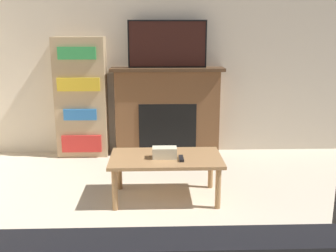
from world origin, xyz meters
TOP-DOWN VIEW (x-y plane):
  - wall_back at (0.00, 3.97)m, footprint 6.38×0.06m
  - fireplace at (-0.02, 3.83)m, footprint 1.38×0.28m
  - tv at (-0.02, 3.81)m, footprint 0.94×0.03m
  - coffee_table at (-0.08, 2.45)m, footprint 1.02×0.59m
  - tissue_box at (-0.09, 2.42)m, footprint 0.22×0.12m
  - remote_control at (0.06, 2.36)m, footprint 0.04×0.15m
  - bookshelf at (-1.07, 3.80)m, footprint 0.61×0.29m

SIDE VIEW (x-z plane):
  - coffee_table at x=-0.08m, z-range 0.15..0.56m
  - remote_control at x=0.06m, z-range 0.41..0.43m
  - tissue_box at x=-0.09m, z-range 0.41..0.51m
  - fireplace at x=-0.02m, z-range 0.00..1.09m
  - bookshelf at x=-1.07m, z-range 0.00..1.45m
  - wall_back at x=0.00m, z-range 0.00..2.70m
  - tv at x=-0.02m, z-range 1.09..1.65m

